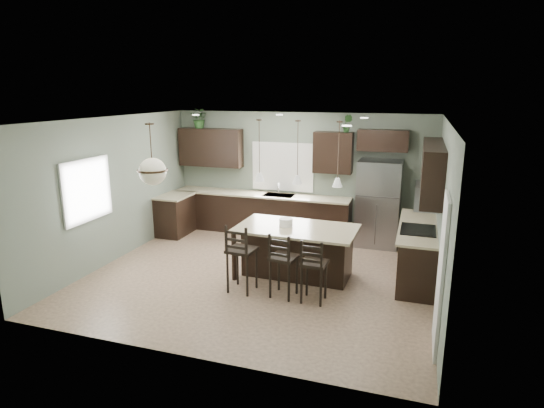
{
  "coord_description": "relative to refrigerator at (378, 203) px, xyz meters",
  "views": [
    {
      "loc": [
        2.61,
        -7.27,
        3.27
      ],
      "look_at": [
        0.1,
        0.4,
        1.25
      ],
      "focal_mm": 30.0,
      "sensor_mm": 36.0,
      "label": 1
    }
  ],
  "objects": [
    {
      "name": "kitchen_island",
      "position": [
        -1.21,
        -2.23,
        -0.46
      ],
      "size": [
        2.14,
        1.26,
        0.92
      ],
      "primitive_type": "cube",
      "rotation": [
        0.0,
        0.0,
        -0.03
      ],
      "color": "black",
      "rests_on": "ground"
    },
    {
      "name": "left_return_countertop",
      "position": [
        -4.53,
        -0.69,
        -0.01
      ],
      "size": [
        0.66,
        0.96,
        0.04
      ],
      "primitive_type": "cube",
      "color": "beige",
      "rests_on": "left_return_cabs"
    },
    {
      "name": "microwave",
      "position": [
        0.93,
        -1.79,
        0.62
      ],
      "size": [
        0.4,
        0.75,
        0.4
      ],
      "primitive_type": "cube",
      "color": "gray",
      "rests_on": "right_upper_cabs"
    },
    {
      "name": "fridge_header",
      "position": [
        0.0,
        0.19,
        1.32
      ],
      "size": [
        1.05,
        0.34,
        0.45
      ],
      "primitive_type": "cube",
      "color": "black",
      "rests_on": "room_shell"
    },
    {
      "name": "ground",
      "position": [
        -1.85,
        -2.39,
        -0.93
      ],
      "size": [
        6.0,
        6.0,
        0.0
      ],
      "primitive_type": "plane",
      "color": "#9E8466",
      "rests_on": "ground"
    },
    {
      "name": "plant_back_left",
      "position": [
        -4.24,
        0.16,
        1.71
      ],
      "size": [
        0.42,
        0.36,
        0.46
      ],
      "primitive_type": "imported",
      "rotation": [
        0.0,
        0.0,
        -0.01
      ],
      "color": "#275023",
      "rests_on": "back_upper_left"
    },
    {
      "name": "refrigerator",
      "position": [
        0.0,
        0.0,
        0.0
      ],
      "size": [
        0.9,
        0.74,
        1.85
      ],
      "primitive_type": "cube",
      "color": "gray",
      "rests_on": "ground"
    },
    {
      "name": "pendant_left",
      "position": [
        -1.91,
        -2.2,
        1.32
      ],
      "size": [
        0.17,
        0.17,
        1.1
      ],
      "primitive_type": null,
      "color": "silver",
      "rests_on": "room_shell"
    },
    {
      "name": "window_back",
      "position": [
        -2.25,
        0.35,
        0.62
      ],
      "size": [
        1.35,
        0.02,
        1.0
      ],
      "primitive_type": "cube",
      "color": "white",
      "rests_on": "room_shell"
    },
    {
      "name": "back_countertop",
      "position": [
        -2.7,
        0.04,
        -0.01
      ],
      "size": [
        4.2,
        0.66,
        0.04
      ],
      "primitive_type": "cube",
      "color": "beige",
      "rests_on": "back_lower_cabs"
    },
    {
      "name": "right_upper_cabs",
      "position": [
        0.98,
        -1.51,
        1.02
      ],
      "size": [
        0.34,
        2.35,
        0.9
      ],
      "primitive_type": "cube",
      "color": "black",
      "rests_on": "room_shell"
    },
    {
      "name": "right_lower_cabs",
      "position": [
        0.85,
        -1.51,
        -0.48
      ],
      "size": [
        0.6,
        2.35,
        0.9
      ],
      "primitive_type": "cube",
      "color": "black",
      "rests_on": "ground"
    },
    {
      "name": "bar_stool_right",
      "position": [
        -0.68,
        -3.12,
        -0.4
      ],
      "size": [
        0.41,
        0.41,
        1.06
      ],
      "primitive_type": "cube",
      "rotation": [
        0.0,
        0.0,
        -0.03
      ],
      "color": "black",
      "rests_on": "ground"
    },
    {
      "name": "pantry_door",
      "position": [
        1.13,
        -3.94,
        0.09
      ],
      "size": [
        0.04,
        0.82,
        2.04
      ],
      "primitive_type": "cube",
      "color": "white",
      "rests_on": "ground"
    },
    {
      "name": "serving_dish",
      "position": [
        -1.41,
        -2.22,
        0.07
      ],
      "size": [
        0.24,
        0.24,
        0.14
      ],
      "primitive_type": "cylinder",
      "color": "white",
      "rests_on": "kitchen_island"
    },
    {
      "name": "bar_stool_left",
      "position": [
        -1.91,
        -3.1,
        -0.33
      ],
      "size": [
        0.47,
        0.47,
        1.18
      ],
      "primitive_type": "cube",
      "rotation": [
        0.0,
        0.0,
        -0.09
      ],
      "color": "black",
      "rests_on": "ground"
    },
    {
      "name": "pendant_center",
      "position": [
        -1.21,
        -2.23,
        1.32
      ],
      "size": [
        0.17,
        0.17,
        1.1
      ],
      "primitive_type": null,
      "color": "silver",
      "rests_on": "room_shell"
    },
    {
      "name": "right_countertop",
      "position": [
        0.83,
        -1.51,
        -0.01
      ],
      "size": [
        0.66,
        2.35,
        0.04
      ],
      "primitive_type": "cube",
      "color": "beige",
      "rests_on": "right_lower_cabs"
    },
    {
      "name": "cooktop",
      "position": [
        0.83,
        -1.79,
        0.02
      ],
      "size": [
        0.58,
        0.75,
        0.02
      ],
      "primitive_type": "cube",
      "color": "black",
      "rests_on": "right_countertop"
    },
    {
      "name": "back_upper_left",
      "position": [
        -4.0,
        0.19,
        1.02
      ],
      "size": [
        1.55,
        0.34,
        0.9
      ],
      "primitive_type": "cube",
      "color": "black",
      "rests_on": "room_shell"
    },
    {
      "name": "window_left",
      "position": [
        -4.83,
        -3.19,
        0.62
      ],
      "size": [
        0.02,
        1.1,
        1.0
      ],
      "primitive_type": "cube",
      "color": "white",
      "rests_on": "room_shell"
    },
    {
      "name": "faucet",
      "position": [
        -2.25,
        0.01,
        0.16
      ],
      "size": [
        0.02,
        0.02,
        0.28
      ],
      "primitive_type": "cylinder",
      "color": "silver",
      "rests_on": "back_countertop"
    },
    {
      "name": "back_lower_cabs",
      "position": [
        -2.7,
        0.06,
        -0.48
      ],
      "size": [
        4.2,
        0.6,
        0.9
      ],
      "primitive_type": "cube",
      "color": "black",
      "rests_on": "ground"
    },
    {
      "name": "plant_back_right",
      "position": [
        -0.75,
        0.16,
        1.66
      ],
      "size": [
        0.24,
        0.22,
        0.38
      ],
      "primitive_type": "imported",
      "rotation": [
        0.0,
        0.0,
        -0.26
      ],
      "color": "#23481F",
      "rests_on": "back_upper_right"
    },
    {
      "name": "wall_oven_front",
      "position": [
        0.55,
        -1.79,
        -0.48
      ],
      "size": [
        0.01,
        0.72,
        0.6
      ],
      "primitive_type": "cube",
      "color": "gray",
      "rests_on": "right_lower_cabs"
    },
    {
      "name": "sink_inset",
      "position": [
        -2.25,
        0.04,
        0.01
      ],
      "size": [
        0.7,
        0.45,
        0.01
      ],
      "primitive_type": "cube",
      "color": "gray",
      "rests_on": "back_countertop"
    },
    {
      "name": "room_shell",
      "position": [
        -1.85,
        -2.39,
        0.77
      ],
      "size": [
        6.0,
        6.0,
        6.0
      ],
      "color": "slate",
      "rests_on": "ground"
    },
    {
      "name": "back_upper_right",
      "position": [
        -1.05,
        0.19,
        1.02
      ],
      "size": [
        0.85,
        0.34,
        0.9
      ],
      "primitive_type": "cube",
      "color": "black",
      "rests_on": "room_shell"
    },
    {
      "name": "pendant_right",
      "position": [
        -0.51,
        -2.25,
        1.32
      ],
      "size": [
        0.17,
        0.17,
        1.1
      ],
      "primitive_type": null,
      "color": "white",
      "rests_on": "room_shell"
    },
    {
      "name": "left_return_cabs",
      "position": [
        -4.55,
        -0.69,
        -0.48
      ],
      "size": [
        0.6,
        0.9,
        0.9
      ],
      "primitive_type": "cube",
      "color": "black",
      "rests_on": "ground"
    },
    {
      "name": "bar_stool_center",
      "position": [
        -1.19,
        -3.08,
        -0.38
      ],
      "size": [
        0.46,
        0.46,
        1.1
      ],
      "primitive_type": "cube",
      "rotation": [
        0.0,
        0.0,
        -0.13
      ],
      "color": "black",
      "rests_on": "ground"
    },
    {
      "name": "chandelier",
      "position": [
        -3.16,
        -3.63,
        1.39
      ],
      "size": [
        0.47,
        0.47,
        0.96
      ],
      "primitive_type": null,
      "color": "#ECE6C1",
      "rests_on": "room_shell"
    }
  ]
}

